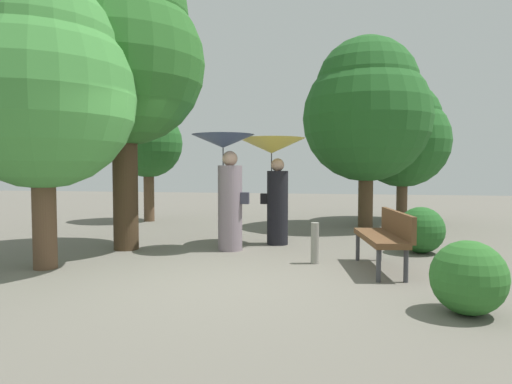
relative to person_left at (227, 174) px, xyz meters
The scene contains 12 objects.
ground_plane 2.55m from the person_left, 78.66° to the right, with size 40.00×40.00×0.00m, color #6B665B.
person_left is the anchor object (origin of this frame).
person_right 1.04m from the person_left, 46.37° to the left, with size 1.26×1.26×2.00m.
park_bench 2.93m from the person_left, 23.29° to the right, with size 0.72×1.56×0.83m.
tree_near_left 3.18m from the person_left, 138.77° to the right, with size 2.61×2.61×4.14m.
tree_near_right 4.70m from the person_left, 54.91° to the left, with size 3.08×3.08×4.59m.
tree_mid_left 2.80m from the person_left, behind, with size 2.81×2.81×5.23m.
tree_mid_right 6.37m from the person_left, 55.14° to the left, with size 2.51×2.51×3.76m.
tree_far_back 5.00m from the person_left, 129.94° to the left, with size 1.83×1.83×3.39m.
bush_path_left 3.45m from the person_left, ahead, with size 0.78×0.78×0.78m, color #235B23.
bush_path_right 4.44m from the person_left, 42.57° to the right, with size 0.73×0.73×0.73m, color #2D6B28.
path_marker_post 2.07m from the person_left, 28.26° to the right, with size 0.12×0.12×0.62m, color gray.
Camera 1 is at (1.54, -5.43, 1.43)m, focal length 31.37 mm.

